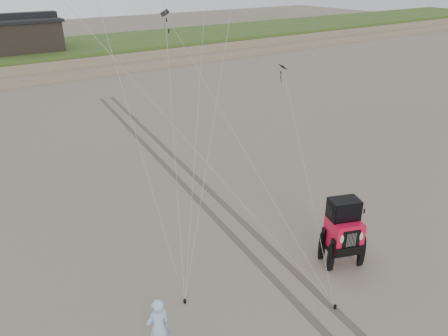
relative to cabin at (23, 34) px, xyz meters
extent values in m
plane|color=#6B6054|center=(-2.00, -37.00, -3.24)|extent=(160.00, 160.00, 0.00)
cube|color=#7A6B54|center=(-2.00, 1.00, -2.54)|extent=(160.00, 12.00, 1.40)
cube|color=#2D4719|center=(-2.00, 1.00, -1.69)|extent=(160.00, 12.00, 0.35)
cube|color=#7A6B54|center=(-2.00, -5.50, -2.99)|extent=(160.00, 3.50, 0.50)
cube|color=black|center=(0.00, 0.00, -0.21)|extent=(6.00, 5.00, 2.60)
cube|color=black|center=(0.00, 0.00, 1.21)|extent=(6.40, 5.40, 0.25)
cube|color=black|center=(0.00, 0.00, 1.59)|extent=(6.40, 1.20, 0.50)
imported|color=#98D2EB|center=(-5.70, -37.50, -2.39)|extent=(0.62, 0.41, 1.69)
cube|color=black|center=(3.51, -31.46, 1.76)|extent=(0.28, 0.44, 0.20)
cube|color=black|center=(-0.82, -29.50, 3.96)|extent=(0.41, 0.58, 0.27)
cylinder|color=black|center=(-4.29, -36.29, -3.18)|extent=(0.08, 0.08, 0.12)
cylinder|color=black|center=(-0.95, -38.94, -3.18)|extent=(0.08, 0.08, 0.12)
cube|color=#4C443D|center=(-0.40, -29.00, -3.23)|extent=(4.42, 29.74, 0.01)
cube|color=#4C443D|center=(0.40, -29.00, -3.23)|extent=(4.42, 29.74, 0.01)
camera|label=1|loc=(-9.00, -44.89, 5.47)|focal=35.00mm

